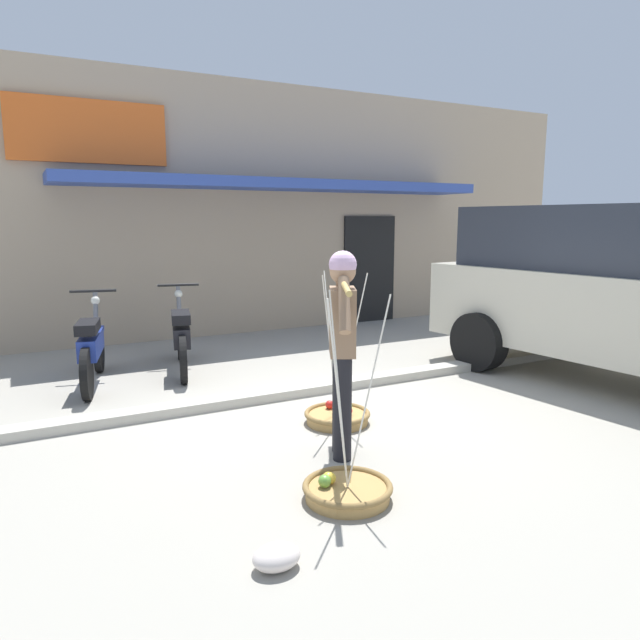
# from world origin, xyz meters

# --- Properties ---
(ground_plane) EXTENTS (90.00, 90.00, 0.00)m
(ground_plane) POSITION_xyz_m (0.00, 0.00, 0.00)
(ground_plane) COLOR #9E998C
(sidewalk_curb) EXTENTS (20.00, 0.24, 0.10)m
(sidewalk_curb) POSITION_xyz_m (0.00, 0.70, 0.05)
(sidewalk_curb) COLOR #BAB4A5
(sidewalk_curb) RESTS_ON ground
(fruit_vendor) EXTENTS (0.74, 1.40, 1.70)m
(fruit_vendor) POSITION_xyz_m (-0.45, -0.98, 0.98)
(fruit_vendor) COLOR black
(fruit_vendor) RESTS_ON ground
(fruit_basket_left_side) EXTENTS (0.64, 0.64, 1.45)m
(fruit_basket_left_side) POSITION_xyz_m (-0.10, -0.29, 0.08)
(fruit_basket_left_side) COLOR #B2894C
(fruit_basket_left_side) RESTS_ON ground
(fruit_basket_right_side) EXTENTS (0.64, 0.64, 1.45)m
(fruit_basket_right_side) POSITION_xyz_m (-0.80, -1.67, 0.07)
(fruit_basket_right_side) COLOR #B2894C
(fruit_basket_right_side) RESTS_ON ground
(motorcycle_nearest_shop) EXTENTS (0.60, 1.79, 1.09)m
(motorcycle_nearest_shop) POSITION_xyz_m (-2.02, 2.16, 0.45)
(motorcycle_nearest_shop) COLOR black
(motorcycle_nearest_shop) RESTS_ON ground
(motorcycle_second_in_row) EXTENTS (0.61, 1.79, 1.09)m
(motorcycle_second_in_row) POSITION_xyz_m (-0.92, 2.34, 0.45)
(motorcycle_second_in_row) COLOR black
(motorcycle_second_in_row) RESTS_ON ground
(parked_truck) EXTENTS (2.57, 4.98, 2.10)m
(parked_truck) POSITION_xyz_m (3.60, -0.70, 1.13)
(parked_truck) COLOR beige
(parked_truck) RESTS_ON ground
(storefront_building) EXTENTS (13.00, 6.00, 4.20)m
(storefront_building) POSITION_xyz_m (1.28, 6.92, 2.10)
(storefront_building) COLOR tan
(storefront_building) RESTS_ON ground
(plastic_litter_bag) EXTENTS (0.28, 0.22, 0.14)m
(plastic_litter_bag) POSITION_xyz_m (-1.57, -2.19, 0.07)
(plastic_litter_bag) COLOR silver
(plastic_litter_bag) RESTS_ON ground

